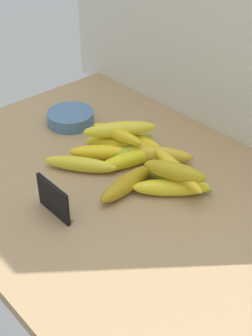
# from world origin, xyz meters

# --- Properties ---
(counter_top) EXTENTS (1.10, 0.76, 0.03)m
(counter_top) POSITION_xyz_m (0.00, 0.00, 0.01)
(counter_top) COLOR #A4855B
(counter_top) RESTS_ON ground
(back_wall) EXTENTS (1.30, 0.02, 0.70)m
(back_wall) POSITION_xyz_m (0.00, 0.39, 0.35)
(back_wall) COLOR beige
(back_wall) RESTS_ON ground
(chalkboard_sign) EXTENTS (0.11, 0.02, 0.08)m
(chalkboard_sign) POSITION_xyz_m (-0.02, -0.18, 0.07)
(chalkboard_sign) COLOR black
(chalkboard_sign) RESTS_ON counter_top
(fruit_bowl) EXTENTS (0.14, 0.14, 0.04)m
(fruit_bowl) POSITION_xyz_m (-0.32, 0.09, 0.05)
(fruit_bowl) COLOR #486D98
(fruit_bowl) RESTS_ON counter_top
(banana_0) EXTENTS (0.09, 0.19, 0.04)m
(banana_0) POSITION_xyz_m (-0.05, 0.07, 0.05)
(banana_0) COLOR yellow
(banana_0) RESTS_ON counter_top
(banana_1) EXTENTS (0.18, 0.09, 0.04)m
(banana_1) POSITION_xyz_m (-0.11, 0.14, 0.05)
(banana_1) COLOR yellow
(banana_1) RESTS_ON counter_top
(banana_2) EXTENTS (0.17, 0.14, 0.04)m
(banana_2) POSITION_xyz_m (-0.11, -0.03, 0.05)
(banana_2) COLOR yellow
(banana_2) RESTS_ON counter_top
(banana_3) EXTENTS (0.19, 0.14, 0.04)m
(banana_3) POSITION_xyz_m (-0.11, 0.10, 0.05)
(banana_3) COLOR yellow
(banana_3) RESTS_ON counter_top
(banana_4) EXTENTS (0.18, 0.16, 0.04)m
(banana_4) POSITION_xyz_m (-0.02, 0.14, 0.05)
(banana_4) COLOR gold
(banana_4) RESTS_ON counter_top
(banana_5) EXTENTS (0.08, 0.19, 0.04)m
(banana_5) POSITION_xyz_m (-0.08, 0.12, 0.05)
(banana_5) COLOR #9DB032
(banana_5) RESTS_ON counter_top
(banana_6) EXTENTS (0.19, 0.09, 0.03)m
(banana_6) POSITION_xyz_m (0.09, 0.11, 0.05)
(banana_6) COLOR #8EAC30
(banana_6) RESTS_ON counter_top
(banana_7) EXTENTS (0.14, 0.15, 0.04)m
(banana_7) POSITION_xyz_m (-0.12, 0.04, 0.05)
(banana_7) COLOR yellow
(banana_7) RESTS_ON counter_top
(banana_8) EXTENTS (0.06, 0.18, 0.04)m
(banana_8) POSITION_xyz_m (0.03, -0.00, 0.05)
(banana_8) COLOR #B28A17
(banana_8) RESTS_ON counter_top
(banana_9) EXTENTS (0.15, 0.16, 0.04)m
(banana_9) POSITION_xyz_m (0.11, 0.07, 0.05)
(banana_9) COLOR yellow
(banana_9) RESTS_ON counter_top
(banana_10) EXTENTS (0.16, 0.06, 0.03)m
(banana_10) POSITION_xyz_m (-0.12, 0.09, 0.09)
(banana_10) COLOR gold
(banana_10) RESTS_ON banana_3
(banana_11) EXTENTS (0.16, 0.10, 0.04)m
(banana_11) POSITION_xyz_m (0.11, 0.08, 0.09)
(banana_11) COLOR #B59B1A
(banana_11) RESTS_ON banana_9
(banana_12) EXTENTS (0.20, 0.08, 0.03)m
(banana_12) POSITION_xyz_m (0.09, 0.10, 0.08)
(banana_12) COLOR yellow
(banana_12) RESTS_ON banana_6
(banana_13) EXTENTS (0.14, 0.19, 0.04)m
(banana_13) POSITION_xyz_m (-0.12, 0.11, 0.09)
(banana_13) COLOR yellow
(banana_13) RESTS_ON banana_3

